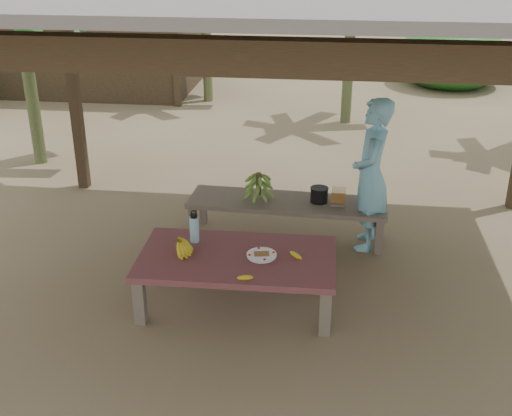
# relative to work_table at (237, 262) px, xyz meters

# --- Properties ---
(ground) EXTENTS (80.00, 80.00, 0.00)m
(ground) POSITION_rel_work_table_xyz_m (0.31, 0.31, -0.43)
(ground) COLOR brown
(ground) RESTS_ON ground
(work_table) EXTENTS (1.82, 1.03, 0.50)m
(work_table) POSITION_rel_work_table_xyz_m (0.00, 0.00, 0.00)
(work_table) COLOR brown
(work_table) RESTS_ON ground
(bench) EXTENTS (2.23, 0.70, 0.45)m
(bench) POSITION_rel_work_table_xyz_m (0.35, 1.43, -0.04)
(bench) COLOR brown
(bench) RESTS_ON ground
(ripe_banana_bunch) EXTENTS (0.29, 0.26, 0.16)m
(ripe_banana_bunch) POSITION_rel_work_table_xyz_m (-0.55, -0.03, 0.14)
(ripe_banana_bunch) COLOR yellow
(ripe_banana_bunch) RESTS_ON work_table
(plate) EXTENTS (0.28, 0.28, 0.04)m
(plate) POSITION_rel_work_table_xyz_m (0.23, 0.00, 0.08)
(plate) COLOR white
(plate) RESTS_ON work_table
(loose_banana_front) EXTENTS (0.15, 0.11, 0.04)m
(loose_banana_front) POSITION_rel_work_table_xyz_m (0.13, -0.42, 0.09)
(loose_banana_front) COLOR yellow
(loose_banana_front) RESTS_ON work_table
(loose_banana_side) EXTENTS (0.14, 0.13, 0.04)m
(loose_banana_side) POSITION_rel_work_table_xyz_m (0.54, 0.03, 0.09)
(loose_banana_side) COLOR yellow
(loose_banana_side) RESTS_ON work_table
(water_flask) EXTENTS (0.09, 0.09, 0.33)m
(water_flask) POSITION_rel_work_table_xyz_m (-0.45, 0.24, 0.20)
(water_flask) COLOR #43ABD3
(water_flask) RESTS_ON work_table
(green_banana_stalk) EXTENTS (0.30, 0.30, 0.33)m
(green_banana_stalk) POSITION_rel_work_table_xyz_m (0.03, 1.45, 0.18)
(green_banana_stalk) COLOR #598C2D
(green_banana_stalk) RESTS_ON bench
(cooking_pot) EXTENTS (0.19, 0.19, 0.16)m
(cooking_pot) POSITION_rel_work_table_xyz_m (0.70, 1.44, 0.10)
(cooking_pot) COLOR black
(cooking_pot) RESTS_ON bench
(skewer_rack) EXTENTS (0.18, 0.09, 0.24)m
(skewer_rack) POSITION_rel_work_table_xyz_m (0.91, 1.35, 0.14)
(skewer_rack) COLOR #A57F47
(skewer_rack) RESTS_ON bench
(woman) EXTENTS (0.45, 0.64, 1.67)m
(woman) POSITION_rel_work_table_xyz_m (1.24, 1.34, 0.40)
(woman) COLOR #74C0DC
(woman) RESTS_ON ground
(hut) EXTENTS (4.40, 3.43, 2.85)m
(hut) POSITION_rel_work_table_xyz_m (-4.19, 8.31, 0.67)
(hut) COLOR black
(hut) RESTS_ON ground
(banana_plant_w) EXTENTS (1.80, 1.80, 2.78)m
(banana_plant_w) POSITION_rel_work_table_xyz_m (-3.50, 3.46, 1.87)
(banana_plant_w) COLOR #596638
(banana_plant_w) RESTS_ON ground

